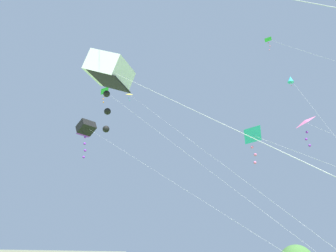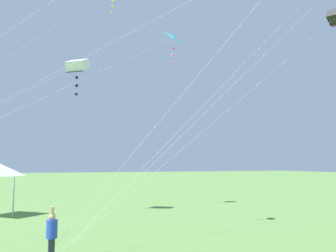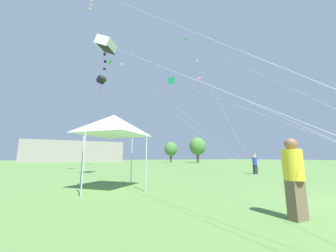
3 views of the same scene
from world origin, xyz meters
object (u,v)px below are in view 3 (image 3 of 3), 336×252
kite_green_delta_0 (189,41)px  kite_cyan_delta_2 (172,81)px  festival_tent (114,125)px  kite_cyan_diamond_1 (197,61)px  kite_pink_delta_6 (198,79)px  kite_green_delta_8 (111,63)px  person_yellow_shirt (294,175)px  kite_black_box_7 (101,80)px  kite_white_box_3 (106,45)px  person_blue_shirt (255,164)px  kite_yellow_delta_5 (126,67)px

kite_green_delta_0 → kite_cyan_delta_2: size_ratio=1.21×
festival_tent → kite_cyan_diamond_1: (16.07, 16.34, 15.01)m
kite_pink_delta_6 → kite_green_delta_8: (-9.76, 15.05, 7.43)m
person_yellow_shirt → kite_cyan_diamond_1: 30.77m
kite_cyan_delta_2 → kite_green_delta_0: bearing=34.1°
kite_cyan_delta_2 → kite_black_box_7: size_ratio=0.71×
festival_tent → kite_black_box_7: (1.51, 25.94, 12.57)m
kite_green_delta_0 → kite_white_box_3: size_ratio=1.35×
festival_tent → kite_cyan_diamond_1: kite_cyan_diamond_1 is taller
kite_cyan_delta_2 → kite_green_delta_8: (-4.11, 18.24, 9.99)m
kite_green_delta_0 → kite_cyan_delta_2: bearing=-145.9°
kite_cyan_diamond_1 → kite_black_box_7: bearing=146.6°
festival_tent → kite_cyan_delta_2: (7.27, 8.52, 6.68)m
person_blue_shirt → kite_cyan_diamond_1: kite_cyan_diamond_1 is taller
kite_green_delta_0 → kite_cyan_diamond_1: kite_cyan_diamond_1 is taller
person_yellow_shirt → kite_black_box_7: (-1.55, 31.81, 14.41)m
kite_black_box_7 → kite_cyan_delta_2: bearing=-71.7°
person_blue_shirt → kite_cyan_delta_2: (-4.58, 6.00, 8.64)m
person_yellow_shirt → person_blue_shirt: size_ratio=1.03×
kite_black_box_7 → festival_tent: bearing=-93.3°
kite_cyan_delta_2 → kite_pink_delta_6: 6.98m
kite_yellow_delta_5 → kite_black_box_7: 5.46m
person_blue_shirt → kite_pink_delta_6: bearing=57.7°
festival_tent → kite_yellow_delta_5: (5.01, 22.04, 14.12)m
person_yellow_shirt → kite_white_box_3: bearing=142.8°
festival_tent → person_yellow_shirt: (3.06, -5.87, -1.84)m
person_blue_shirt → kite_cyan_diamond_1: 22.29m
festival_tent → kite_cyan_delta_2: 13.04m
kite_green_delta_0 → kite_cyan_diamond_1: bearing=46.5°
person_blue_shirt → kite_white_box_3: 14.92m
kite_cyan_delta_2 → kite_black_box_7: 19.27m
festival_tent → kite_cyan_diamond_1: 27.40m
kite_black_box_7 → person_yellow_shirt: bearing=-87.2°
kite_pink_delta_6 → person_yellow_shirt: bearing=-119.3°
kite_cyan_diamond_1 → kite_cyan_delta_2: kite_cyan_diamond_1 is taller
kite_white_box_3 → kite_yellow_delta_5: size_ratio=0.74×
person_yellow_shirt → kite_cyan_delta_2: kite_cyan_delta_2 is taller
person_yellow_shirt → kite_cyan_delta_2: bearing=110.1°
person_yellow_shirt → kite_cyan_diamond_1: kite_cyan_diamond_1 is taller
kite_yellow_delta_5 → person_blue_shirt: bearing=-70.7°
kite_pink_delta_6 → kite_black_box_7: (-11.41, 14.23, 3.33)m
kite_yellow_delta_5 → kite_green_delta_8: size_ratio=0.84×
festival_tent → kite_green_delta_8: bearing=83.3°
festival_tent → kite_black_box_7: kite_black_box_7 is taller
person_blue_shirt → kite_black_box_7: size_ratio=0.07×
kite_green_delta_8 → person_yellow_shirt: bearing=-90.2°
person_blue_shirt → kite_green_delta_8: (-8.69, 24.24, 18.63)m
person_blue_shirt → festival_tent: bearing=166.4°
kite_cyan_diamond_1 → kite_black_box_7: 17.61m
person_blue_shirt → kite_pink_delta_6: kite_pink_delta_6 is taller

